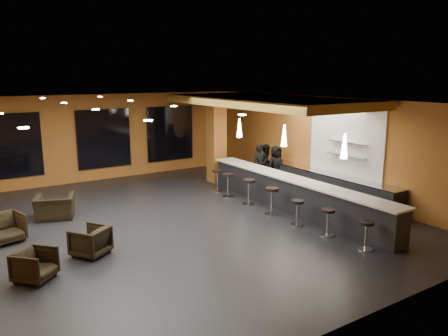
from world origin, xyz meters
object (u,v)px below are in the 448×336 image
bar_counter (293,195)px  staff_a (260,166)px  bar_stool_1 (328,219)px  bar_stool_6 (218,178)px  prep_counter (326,185)px  pendant_1 (284,136)px  bar_stool_0 (366,232)px  armchair_b (90,241)px  armchair_d (55,207)px  bar_stool_4 (249,189)px  bar_stool_2 (297,209)px  bar_stool_3 (272,198)px  bar_stool_5 (228,182)px  armchair_a (35,265)px  pendant_2 (239,128)px  column (216,139)px  pendant_0 (344,146)px  armchair_c (5,228)px  staff_b (267,164)px  staff_c (276,166)px

bar_counter → staff_a: bearing=72.0°
bar_counter → bar_stool_1: 2.38m
bar_stool_6 → prep_counter: bearing=-44.6°
pendant_1 → bar_stool_0: pendant_1 is taller
armchair_b → bar_stool_1: bearing=124.8°
bar_counter → bar_stool_1: bearing=-108.8°
armchair_d → bar_stool_4: 6.11m
pendant_1 → bar_stool_2: 2.67m
bar_stool_2 → armchair_b: bearing=168.9°
bar_stool_3 → bar_stool_5: size_ratio=1.02×
prep_counter → bar_stool_1: size_ratio=8.08×
bar_stool_2 → armchair_a: bearing=176.5°
pendant_2 → bar_stool_3: pendant_2 is taller
staff_a → armchair_d: bearing=-171.6°
prep_counter → column: column is taller
column → pendant_1: size_ratio=5.00×
bar_stool_4 → pendant_1: bearing=-41.5°
column → bar_stool_4: bearing=-103.9°
armchair_b → armchair_d: size_ratio=0.70×
armchair_d → pendant_1: bearing=176.5°
armchair_d → bar_stool_2: 7.23m
pendant_0 → pendant_1: same height
armchair_d → bar_stool_3: size_ratio=1.29×
pendant_0 → pendant_2: bearing=90.0°
pendant_1 → pendant_2: 2.50m
staff_a → armchair_c: (-9.06, -1.03, -0.45)m
pendant_1 → armchair_c: size_ratio=0.84×
staff_b → armchair_a: staff_b is taller
bar_stool_2 → bar_stool_3: bar_stool_3 is taller
armchair_c → bar_stool_3: size_ratio=0.97×
armchair_c → bar_counter: bearing=-28.4°
pendant_2 → bar_stool_4: (-0.83, -1.76, -1.80)m
column → pendant_0: column is taller
bar_stool_1 → armchair_d: bearing=136.6°
pendant_0 → bar_stool_1: 2.04m
pendant_1 → armchair_b: size_ratio=0.90×
pendant_0 → armchair_c: pendant_0 is taller
bar_stool_0 → bar_stool_1: bar_stool_1 is taller
pendant_0 → bar_stool_0: pendant_0 is taller
prep_counter → bar_stool_4: 2.93m
pendant_2 → bar_stool_1: pendant_2 is taller
prep_counter → staff_a: (-1.03, 2.48, 0.40)m
bar_stool_3 → armchair_a: bearing=-174.0°
staff_c → armchair_b: (-8.10, -2.87, -0.43)m
pendant_0 → bar_stool_0: size_ratio=0.96×
prep_counter → staff_b: (-0.57, 2.65, 0.37)m
bar_stool_1 → bar_stool_4: 3.49m
pendant_0 → armchair_a: (-7.86, 1.24, -2.01)m
pendant_0 → bar_stool_3: (-0.88, 1.98, -1.80)m
bar_stool_3 → bar_stool_0: bearing=-86.8°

